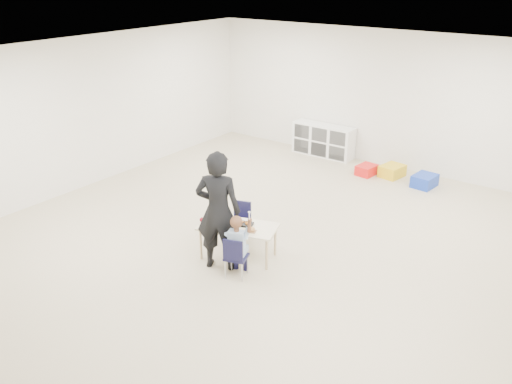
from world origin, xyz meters
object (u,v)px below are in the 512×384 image
Objects in this scene: child at (236,245)px; cubby_shelf at (323,140)px; chair_near at (236,256)px; table at (238,241)px; adult at (218,211)px.

child is 0.69× the size of cubby_shelf.
child is at bearing 0.00° from chair_near.
table is 0.57m from child.
chair_near is at bearing -73.24° from table.
child is at bearing -73.24° from table.
table is at bearing 106.76° from chair_near.
cubby_shelf reaches higher than chair_near.
chair_near is 0.66m from adult.
table is at bearing 106.76° from child.
cubby_shelf is at bearing 88.67° from child.
child is 0.52m from adult.
cubby_shelf is at bearing 88.67° from chair_near.
adult is at bearing -116.97° from table.
adult is (-0.35, 0.06, 0.38)m from child.
chair_near reaches higher than table.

